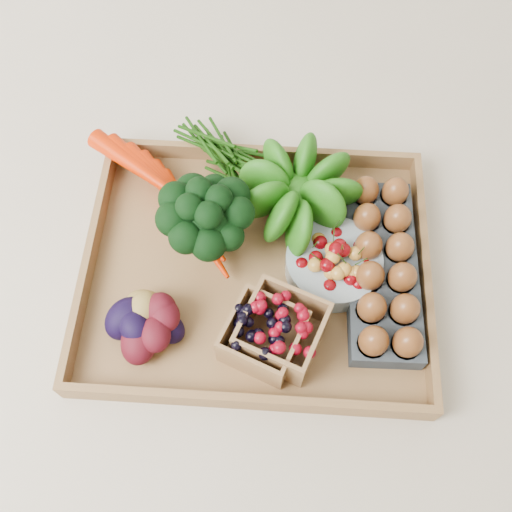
# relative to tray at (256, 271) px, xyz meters

# --- Properties ---
(ground) EXTENTS (4.00, 4.00, 0.00)m
(ground) POSITION_rel_tray_xyz_m (0.00, 0.00, -0.01)
(ground) COLOR beige
(ground) RESTS_ON ground
(tray) EXTENTS (0.55, 0.45, 0.01)m
(tray) POSITION_rel_tray_xyz_m (0.00, 0.00, 0.00)
(tray) COLOR olive
(tray) RESTS_ON ground
(carrots) EXTENTS (0.24, 0.17, 0.06)m
(carrots) POSITION_rel_tray_xyz_m (-0.14, 0.10, 0.04)
(carrots) COLOR red
(carrots) RESTS_ON tray
(lettuce) EXTENTS (0.13, 0.13, 0.13)m
(lettuce) POSITION_rel_tray_xyz_m (0.06, 0.11, 0.07)
(lettuce) COLOR #1C5D0E
(lettuce) RESTS_ON tray
(broccoli) EXTENTS (0.15, 0.15, 0.11)m
(broccoli) POSITION_rel_tray_xyz_m (-0.08, 0.04, 0.06)
(broccoli) COLOR black
(broccoli) RESTS_ON tray
(cherry_bowl) EXTENTS (0.15, 0.15, 0.04)m
(cherry_bowl) POSITION_rel_tray_xyz_m (0.12, 0.01, 0.03)
(cherry_bowl) COLOR #8C9EA5
(cherry_bowl) RESTS_ON tray
(egg_carton) EXTENTS (0.12, 0.31, 0.04)m
(egg_carton) POSITION_rel_tray_xyz_m (0.20, 0.00, 0.03)
(egg_carton) COLOR #343B42
(egg_carton) RESTS_ON tray
(potatoes) EXTENTS (0.15, 0.15, 0.08)m
(potatoes) POSITION_rel_tray_xyz_m (-0.15, -0.12, 0.05)
(potatoes) COLOR #400A12
(potatoes) RESTS_ON tray
(punnet_blackberry) EXTENTS (0.14, 0.14, 0.07)m
(punnet_blackberry) POSITION_rel_tray_xyz_m (0.02, -0.13, 0.04)
(punnet_blackberry) COLOR black
(punnet_blackberry) RESTS_ON tray
(punnet_raspberry) EXTENTS (0.15, 0.15, 0.08)m
(punnet_raspberry) POSITION_rel_tray_xyz_m (0.05, -0.12, 0.05)
(punnet_raspberry) COLOR maroon
(punnet_raspberry) RESTS_ON tray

